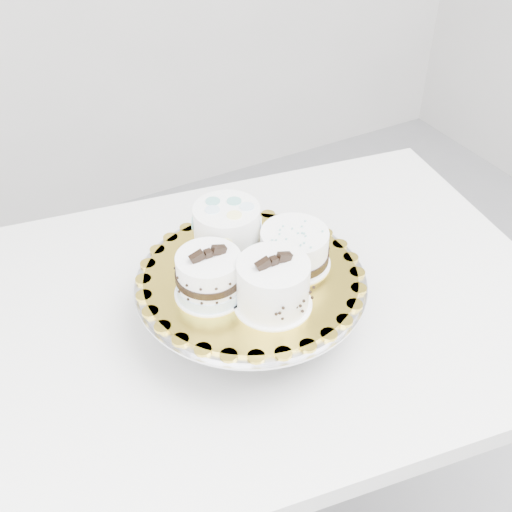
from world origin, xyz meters
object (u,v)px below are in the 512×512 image
cake_stand (251,292)px  cake_dots (227,228)px  cake_swirl (273,285)px  cake_banded (209,277)px  cake_ribbon (295,249)px  table (237,338)px  cake_board (251,276)px

cake_stand → cake_dots: cake_dots is taller
cake_swirl → cake_dots: size_ratio=0.91×
cake_banded → cake_ribbon: bearing=0.4°
cake_swirl → cake_ribbon: cake_swirl is taller
table → cake_stand: 0.16m
table → cake_dots: (0.00, 0.03, 0.23)m
table → cake_board: bearing=-77.0°
cake_stand → cake_dots: 0.11m
cake_swirl → table: bearing=91.0°
cake_board → cake_swirl: bearing=-92.0°
table → cake_stand: (0.00, -0.05, 0.15)m
cake_board → cake_ribbon: 0.08m
cake_ribbon → cake_board: bearing=-175.8°
table → cake_stand: size_ratio=3.33×
table → cake_swirl: bearing=-80.8°
cake_stand → cake_dots: (-0.00, 0.08, 0.08)m
cake_board → cake_stand: bearing=116.6°
table → cake_dots: bearing=93.4°
cake_dots → cake_swirl: bearing=-101.9°
cake_stand → cake_board: bearing=-63.4°
cake_stand → cake_board: size_ratio=1.09×
cake_swirl → cake_banded: 0.10m
cake_board → cake_banded: size_ratio=3.10×
cake_dots → cake_ribbon: size_ratio=1.02×
cake_board → cake_dots: 0.09m
cake_board → table: bearing=94.3°
cake_board → cake_banded: 0.08m
table → cake_dots: 0.23m
cake_banded → cake_ribbon: (0.15, 0.00, -0.00)m
cake_board → cake_dots: (-0.00, 0.08, 0.04)m
cake_swirl → cake_ribbon: (0.08, 0.07, -0.01)m
cake_dots → cake_stand: bearing=-100.8°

